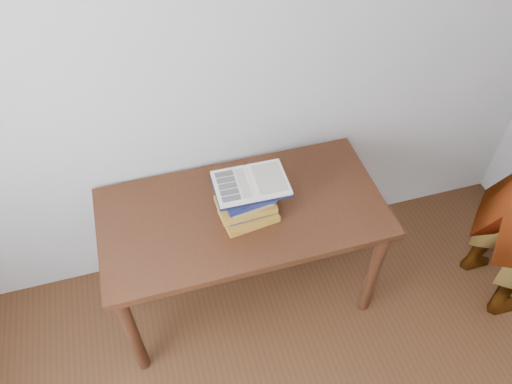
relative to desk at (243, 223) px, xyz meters
name	(u,v)px	position (x,y,z in m)	size (l,w,h in m)	color
desk	(243,223)	(0.00, 0.00, 0.00)	(1.36, 0.68, 0.73)	#442111
book_stack	(248,203)	(0.02, -0.04, 0.19)	(0.28, 0.21, 0.18)	#BB742A
open_book	(251,183)	(0.04, -0.02, 0.29)	(0.34, 0.24, 0.03)	black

